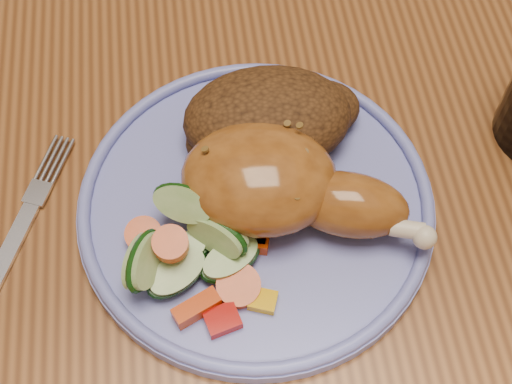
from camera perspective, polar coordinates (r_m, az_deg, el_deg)
ground at (r=1.29m, az=2.31°, el=-14.43°), size 4.00×4.00×0.00m
dining_table at (r=0.68m, az=4.25°, el=1.74°), size 0.90×1.40×0.75m
plate at (r=0.56m, az=0.00°, el=-1.11°), size 0.28×0.28×0.01m
plate_rim at (r=0.55m, az=0.00°, el=-0.54°), size 0.28×0.28×0.01m
chicken_leg at (r=0.53m, az=2.01°, el=0.57°), size 0.19×0.13×0.06m
rice_pilaf at (r=0.57m, az=1.19°, el=5.88°), size 0.14×0.10×0.06m
vegetable_pile at (r=0.52m, az=-5.12°, el=-4.76°), size 0.12×0.12×0.06m
fork at (r=0.58m, az=-18.81°, el=-3.76°), size 0.08×0.16×0.00m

